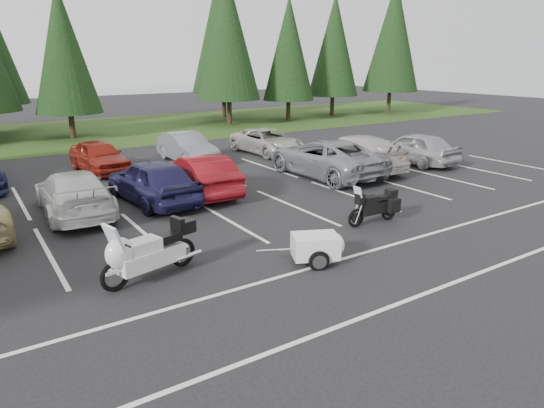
{
  "coord_description": "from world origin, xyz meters",
  "views": [
    {
      "loc": [
        -6.49,
        -12.33,
        5.05
      ],
      "look_at": [
        1.25,
        -0.5,
        0.8
      ],
      "focal_mm": 32.0,
      "sensor_mm": 36.0,
      "label": 1
    }
  ],
  "objects": [
    {
      "name": "lake_water",
      "position": [
        4.0,
        55.0,
        0.0
      ],
      "size": [
        70.0,
        50.0,
        0.02
      ],
      "primitive_type": "cube",
      "color": "slate",
      "rests_on": "ground"
    },
    {
      "name": "car_near_7",
      "position": [
        9.06,
        4.36,
        0.83
      ],
      "size": [
        2.53,
        5.77,
        1.65
      ],
      "primitive_type": "imported",
      "rotation": [
        0.0,
        0.0,
        3.1
      ],
      "color": "beige",
      "rests_on": "ground"
    },
    {
      "name": "cargo_trailer",
      "position": [
        0.75,
        -3.29,
        0.39
      ],
      "size": [
        1.92,
        1.56,
        0.78
      ],
      "primitive_type": null,
      "rotation": [
        0.0,
        0.0,
        -0.43
      ],
      "color": "silver",
      "rests_on": "ground"
    },
    {
      "name": "conifer_9",
      "position": [
        29.0,
        21.3,
        7.07
      ],
      "size": [
        5.19,
        5.19,
        12.1
      ],
      "color": "#332316",
      "rests_on": "ground"
    },
    {
      "name": "conifer_6",
      "position": [
        12.0,
        22.1,
        6.71
      ],
      "size": [
        4.93,
        4.93,
        11.48
      ],
      "color": "#332316",
      "rests_on": "ground"
    },
    {
      "name": "stall_markings",
      "position": [
        0.0,
        2.0,
        0.0
      ],
      "size": [
        32.0,
        16.0,
        0.01
      ],
      "primitive_type": "cube",
      "color": "silver",
      "rests_on": "ground"
    },
    {
      "name": "car_far_2",
      "position": [
        -1.11,
        10.49,
        0.73
      ],
      "size": [
        2.14,
        4.45,
        1.47
      ],
      "primitive_type": "imported",
      "rotation": [
        0.0,
        0.0,
        0.1
      ],
      "color": "maroon",
      "rests_on": "ground"
    },
    {
      "name": "adventure_motorcycle",
      "position": [
        4.21,
        -1.83,
        0.66
      ],
      "size": [
        2.21,
        0.85,
        1.33
      ],
      "primitive_type": null,
      "rotation": [
        0.0,
        0.0,
        -0.04
      ],
      "color": "black",
      "rests_on": "ground"
    },
    {
      "name": "car_near_4",
      "position": [
        -0.8,
        4.28,
        0.81
      ],
      "size": [
        2.38,
        4.94,
        1.63
      ],
      "primitive_type": "imported",
      "rotation": [
        0.0,
        0.0,
        3.24
      ],
      "color": "#1B1940",
      "rests_on": "ground"
    },
    {
      "name": "conifer_8",
      "position": [
        23.0,
        22.6,
        6.17
      ],
      "size": [
        4.53,
        4.53,
        10.56
      ],
      "color": "#332316",
      "rests_on": "ground"
    },
    {
      "name": "car_far_3",
      "position": [
        3.17,
        10.28,
        0.74
      ],
      "size": [
        1.66,
        4.54,
        1.49
      ],
      "primitive_type": "imported",
      "rotation": [
        0.0,
        0.0,
        0.02
      ],
      "color": "slate",
      "rests_on": "ground"
    },
    {
      "name": "conifer_5",
      "position": [
        0.0,
        21.6,
        5.63
      ],
      "size": [
        4.14,
        4.14,
        9.63
      ],
      "color": "#332316",
      "rests_on": "ground"
    },
    {
      "name": "car_near_8",
      "position": [
        12.55,
        3.8,
        0.79
      ],
      "size": [
        2.02,
        4.68,
        1.58
      ],
      "primitive_type": "imported",
      "rotation": [
        0.0,
        0.0,
        3.18
      ],
      "color": "#9A999E",
      "rests_on": "ground"
    },
    {
      "name": "conifer_7",
      "position": [
        17.5,
        21.8,
        5.81
      ],
      "size": [
        4.27,
        4.27,
        9.94
      ],
      "color": "#332316",
      "rests_on": "ground"
    },
    {
      "name": "conifer_back_c",
      "position": [
        14.0,
        26.8,
        7.49
      ],
      "size": [
        5.5,
        5.5,
        12.81
      ],
      "color": "#332316",
      "rests_on": "ground"
    },
    {
      "name": "ground",
      "position": [
        0.0,
        0.0,
        0.0
      ],
      "size": [
        120.0,
        120.0,
        0.0
      ],
      "primitive_type": "plane",
      "color": "black",
      "rests_on": "ground"
    },
    {
      "name": "car_far_4",
      "position": [
        7.84,
        10.06,
        0.68
      ],
      "size": [
        2.51,
        4.99,
        1.35
      ],
      "primitive_type": "imported",
      "rotation": [
        0.0,
        0.0,
        0.05
      ],
      "color": "#ACA79D",
      "rests_on": "ground"
    },
    {
      "name": "car_near_6",
      "position": [
        7.11,
        4.13,
        0.83
      ],
      "size": [
        2.85,
        6.02,
        1.66
      ],
      "primitive_type": "imported",
      "rotation": [
        0.0,
        0.0,
        3.16
      ],
      "color": "gray",
      "rests_on": "ground"
    },
    {
      "name": "car_near_3",
      "position": [
        -3.5,
        4.4,
        0.74
      ],
      "size": [
        2.27,
        5.18,
        1.48
      ],
      "primitive_type": "imported",
      "rotation": [
        0.0,
        0.0,
        3.1
      ],
      "color": "#BCBDBA",
      "rests_on": "ground"
    },
    {
      "name": "grass_strip",
      "position": [
        0.0,
        24.0,
        0.01
      ],
      "size": [
        80.0,
        16.0,
        0.01
      ],
      "primitive_type": "cube",
      "color": "#1E3B12",
      "rests_on": "ground"
    },
    {
      "name": "car_near_5",
      "position": [
        1.22,
        4.45,
        0.77
      ],
      "size": [
        2.01,
        4.79,
        1.54
      ],
      "primitive_type": "imported",
      "rotation": [
        0.0,
        0.0,
        3.06
      ],
      "color": "maroon",
      "rests_on": "ground"
    },
    {
      "name": "touring_motorcycle",
      "position": [
        -3.08,
        -1.84,
        0.8
      ],
      "size": [
        3.01,
        1.56,
        1.6
      ],
      "primitive_type": null,
      "rotation": [
        0.0,
        0.0,
        0.24
      ],
      "color": "silver",
      "rests_on": "ground"
    }
  ]
}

